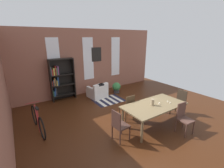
# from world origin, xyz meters

# --- Properties ---
(ground_plane) EXTENTS (9.41, 9.41, 0.00)m
(ground_plane) POSITION_xyz_m (0.00, 0.00, 0.00)
(ground_plane) COLOR #401F0E
(back_wall_brick) EXTENTS (8.24, 0.12, 3.27)m
(back_wall_brick) POSITION_xyz_m (0.00, 3.55, 1.63)
(back_wall_brick) COLOR #975C4A
(back_wall_brick) RESTS_ON ground
(window_pane_0) EXTENTS (0.55, 0.02, 2.12)m
(window_pane_0) POSITION_xyz_m (-1.69, 3.48, 1.80)
(window_pane_0) COLOR white
(window_pane_1) EXTENTS (0.55, 0.02, 2.12)m
(window_pane_1) POSITION_xyz_m (0.00, 3.48, 1.80)
(window_pane_1) COLOR white
(window_pane_2) EXTENTS (0.55, 0.02, 2.12)m
(window_pane_2) POSITION_xyz_m (1.69, 3.48, 1.80)
(window_pane_2) COLOR white
(dining_table) EXTENTS (2.11, 1.07, 0.76)m
(dining_table) POSITION_xyz_m (0.36, -0.67, 0.69)
(dining_table) COLOR brown
(dining_table) RESTS_ON ground
(vase_on_table) EXTENTS (0.11, 0.11, 0.22)m
(vase_on_table) POSITION_xyz_m (0.26, -0.67, 0.87)
(vase_on_table) COLOR #998466
(vase_on_table) RESTS_ON dining_table
(tealight_candle_0) EXTENTS (0.04, 0.04, 0.03)m
(tealight_candle_0) POSITION_xyz_m (0.89, -0.88, 0.78)
(tealight_candle_0) COLOR silver
(tealight_candle_0) RESTS_ON dining_table
(tealight_candle_1) EXTENTS (0.04, 0.04, 0.05)m
(tealight_candle_1) POSITION_xyz_m (0.52, -0.73, 0.79)
(tealight_candle_1) COLOR silver
(tealight_candle_1) RESTS_ON dining_table
(tealight_candle_2) EXTENTS (0.04, 0.04, 0.04)m
(tealight_candle_2) POSITION_xyz_m (0.89, -0.78, 0.78)
(tealight_candle_2) COLOR silver
(tealight_candle_2) RESTS_ON dining_table
(dining_chair_near_right) EXTENTS (0.43, 0.43, 0.95)m
(dining_chair_near_right) POSITION_xyz_m (0.84, -1.43, 0.51)
(dining_chair_near_right) COLOR #53352C
(dining_chair_near_right) RESTS_ON ground
(dining_chair_head_left) EXTENTS (0.42, 0.42, 0.95)m
(dining_chair_head_left) POSITION_xyz_m (-1.07, -0.67, 0.51)
(dining_chair_head_left) COLOR #402822
(dining_chair_head_left) RESTS_ON ground
(dining_chair_far_left) EXTENTS (0.40, 0.40, 0.95)m
(dining_chair_far_left) POSITION_xyz_m (-0.12, 0.10, 0.51)
(dining_chair_far_left) COLOR #412F1D
(dining_chair_far_left) RESTS_ON ground
(dining_chair_head_right) EXTENTS (0.42, 0.42, 0.95)m
(dining_chair_head_right) POSITION_xyz_m (1.79, -0.66, 0.51)
(dining_chair_head_right) COLOR #2F251B
(dining_chair_head_right) RESTS_ON ground
(bookshelf_tall) EXTENTS (1.10, 0.33, 1.95)m
(bookshelf_tall) POSITION_xyz_m (-1.55, 3.30, 1.02)
(bookshelf_tall) COLOR black
(bookshelf_tall) RESTS_ON ground
(armchair_white) EXTENTS (0.87, 0.87, 0.75)m
(armchair_white) POSITION_xyz_m (0.01, 2.60, 0.28)
(armchair_white) COLOR white
(armchair_white) RESTS_ON ground
(bicycle_second) EXTENTS (0.44, 1.69, 0.89)m
(bicycle_second) POSITION_xyz_m (-2.92, 1.15, 0.35)
(bicycle_second) COLOR black
(bicycle_second) RESTS_ON ground
(potted_plant_by_shelf) EXTENTS (0.44, 0.44, 0.57)m
(potted_plant_by_shelf) POSITION_xyz_m (1.14, 2.59, 0.31)
(potted_plant_by_shelf) COLOR #333338
(potted_plant_by_shelf) RESTS_ON ground
(potted_plant_corner) EXTENTS (0.30, 0.30, 0.47)m
(potted_plant_corner) POSITION_xyz_m (0.64, 0.29, 0.26)
(potted_plant_corner) COLOR #9E6042
(potted_plant_corner) RESTS_ON ground
(striped_rug) EXTENTS (1.37, 1.04, 0.01)m
(striped_rug) POSITION_xyz_m (0.24, 1.97, 0.00)
(striped_rug) COLOR #1E1E33
(striped_rug) RESTS_ON ground
(framed_picture) EXTENTS (0.56, 0.03, 0.72)m
(framed_picture) POSITION_xyz_m (0.47, 3.48, 2.00)
(framed_picture) COLOR black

